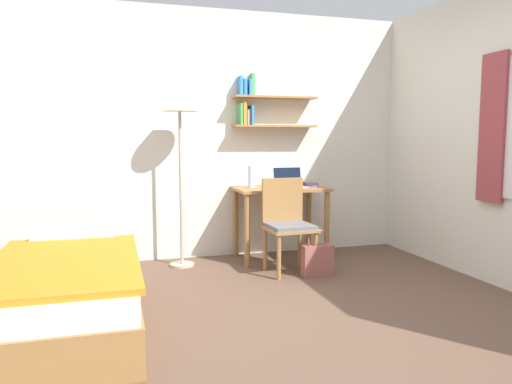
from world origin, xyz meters
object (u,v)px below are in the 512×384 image
Objects in this scene: laptop at (289,181)px; water_bottle at (251,177)px; desk at (280,202)px; handbag at (317,259)px; desk_chair at (287,221)px; book_stack at (307,184)px; bed at (68,291)px; standing_lamp at (180,111)px.

laptop is 1.49× the size of water_bottle.
handbag is (0.11, -0.73, -0.45)m from desk.
laptop is 0.78× the size of handbag.
desk_chair is 0.45m from handbag.
bed is at bearing -149.00° from book_stack.
laptop is 0.41m from water_bottle.
desk is at bearing 34.45° from bed.
water_bottle is at bearing 39.95° from bed.
standing_lamp reaches higher than desk_chair.
book_stack is at bearing -8.47° from laptop.
laptop reaches higher than desk_chair.
book_stack reaches higher than desk.
water_bottle is (0.74, 0.08, -0.65)m from standing_lamp.
laptop is at bearing 171.53° from book_stack.
bed is 1.07× the size of standing_lamp.
water_bottle is 0.62m from book_stack.
desk is 1.39m from standing_lamp.
bed is at bearing -145.55° from desk.
water_bottle reaches higher than desk.
water_bottle is at bearing 109.35° from desk_chair.
bed is 2.29m from water_bottle.
desk is 0.53m from desk_chair.
book_stack is (0.31, 0.02, 0.17)m from desk.
laptop is 0.21m from book_stack.
desk is 0.54× the size of standing_lamp.
desk_chair is at bearing -128.33° from book_stack.
handbag is (-0.20, -0.75, -0.62)m from book_stack.
laptop reaches higher than book_stack.
desk_chair reaches higher than handbag.
laptop is at bearing 90.04° from handbag.
laptop is (0.11, 0.05, 0.21)m from desk.
water_bottle reaches higher than book_stack.
desk_chair is 0.73m from book_stack.
bed is at bearing -163.20° from handbag.
bed is 2.09m from desk_chair.
handbag is (0.00, -0.78, -0.66)m from laptop.
standing_lamp is at bearing -178.05° from book_stack.
water_bottle is at bearing 170.25° from desk.
laptop is 1.37× the size of book_stack.
bed is at bearing -146.07° from laptop.
book_stack is (0.42, 0.53, 0.30)m from desk_chair.
laptop is 1.02m from handbag.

